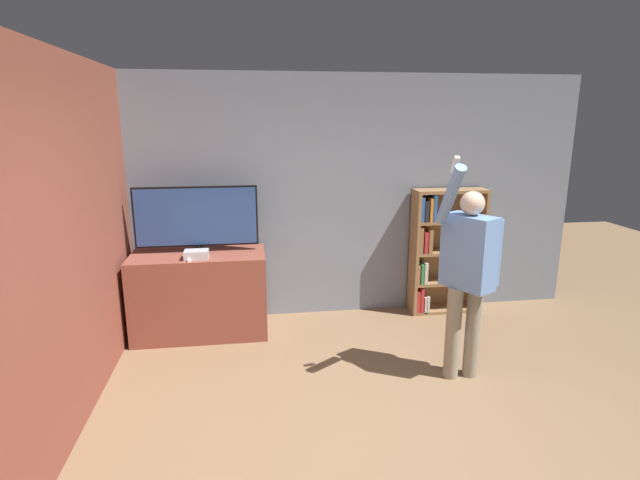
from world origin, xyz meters
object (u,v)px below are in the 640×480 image
(bookshelf, at_px, (440,251))
(game_console, at_px, (196,255))
(television, at_px, (197,218))
(person, at_px, (468,268))

(bookshelf, bearing_deg, game_console, -170.87)
(television, bearing_deg, bookshelf, 3.41)
(television, relative_size, person, 0.64)
(bookshelf, distance_m, person, 1.59)
(television, distance_m, person, 2.71)
(television, distance_m, bookshelf, 2.76)
(television, height_order, person, person)
(game_console, distance_m, person, 2.57)
(game_console, relative_size, bookshelf, 0.16)
(television, relative_size, game_console, 5.32)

